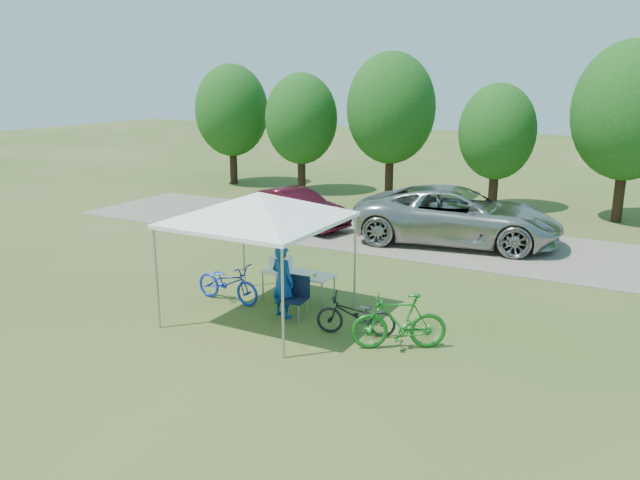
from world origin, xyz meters
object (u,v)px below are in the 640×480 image
(bike_blue, at_px, (228,282))
(cooler, at_px, (281,263))
(bike_dark, at_px, (356,315))
(folding_chair, at_px, (297,294))
(folding_table, at_px, (298,274))
(bike_green, at_px, (399,321))
(minivan, at_px, (457,215))
(cyclist, at_px, (283,281))
(sedan, at_px, (295,208))

(bike_blue, bearing_deg, cooler, -46.22)
(bike_blue, height_order, bike_dark, bike_blue)
(folding_chair, bearing_deg, folding_table, 115.59)
(bike_green, distance_m, minivan, 8.29)
(bike_green, height_order, minivan, minivan)
(bike_green, bearing_deg, bike_dark, -131.24)
(folding_table, bearing_deg, bike_dark, -29.83)
(folding_chair, relative_size, minivan, 0.15)
(cyclist, bearing_deg, folding_chair, -154.54)
(minivan, bearing_deg, bike_blue, 148.71)
(cooler, bearing_deg, bike_blue, -139.49)
(bike_dark, distance_m, minivan, 8.01)
(folding_chair, bearing_deg, sedan, 117.51)
(folding_chair, distance_m, minivan, 7.84)
(cooler, bearing_deg, sedan, 118.32)
(folding_table, bearing_deg, bike_blue, -150.26)
(bike_blue, xyz_separation_m, minivan, (3.06, 7.63, 0.43))
(folding_table, xyz_separation_m, cooler, (-0.46, 0.00, 0.22))
(cyclist, relative_size, sedan, 0.40)
(folding_chair, height_order, minivan, minivan)
(folding_chair, xyz_separation_m, bike_green, (2.49, -0.42, -0.00))
(cooler, height_order, cyclist, cyclist)
(bike_blue, relative_size, bike_green, 0.95)
(folding_table, relative_size, bike_blue, 0.96)
(folding_chair, xyz_separation_m, bike_dark, (1.50, -0.23, -0.12))
(bike_blue, distance_m, minivan, 8.23)
(cooler, relative_size, cyclist, 0.30)
(bike_dark, relative_size, sedan, 0.40)
(bike_blue, bearing_deg, sedan, 22.32)
(folding_table, bearing_deg, minivan, 76.34)
(minivan, bearing_deg, cooler, 153.29)
(cyclist, xyz_separation_m, bike_green, (2.80, -0.36, -0.25))
(bike_blue, xyz_separation_m, sedan, (-2.44, 7.06, 0.22))
(bike_blue, relative_size, minivan, 0.28)
(cooler, xyz_separation_m, bike_green, (3.46, -1.34, -0.31))
(bike_green, relative_size, bike_dark, 1.13)
(bike_green, bearing_deg, minivan, 158.89)
(bike_blue, height_order, minivan, minivan)
(sedan, bearing_deg, cyclist, -137.30)
(cooler, relative_size, bike_green, 0.26)
(folding_chair, height_order, bike_blue, folding_chair)
(folding_chair, height_order, bike_green, bike_green)
(bike_blue, relative_size, bike_dark, 1.08)
(bike_dark, bearing_deg, folding_chair, -115.86)
(folding_chair, distance_m, bike_blue, 1.92)
(bike_dark, bearing_deg, bike_green, 62.25)
(cooler, bearing_deg, bike_dark, -24.99)
(minivan, bearing_deg, cyclist, 159.99)
(minivan, bearing_deg, folding_chair, 162.16)
(cooler, relative_size, minivan, 0.08)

